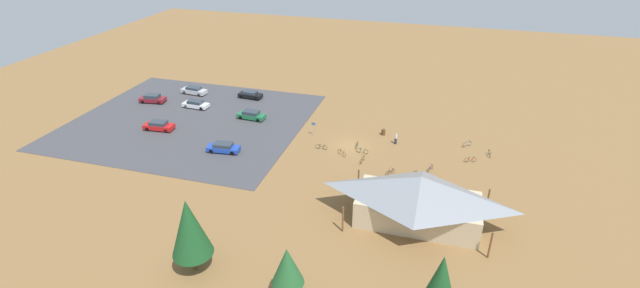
{
  "coord_description": "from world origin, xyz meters",
  "views": [
    {
      "loc": [
        -12.05,
        57.34,
        30.93
      ],
      "look_at": [
        3.84,
        2.86,
        1.2
      ],
      "focal_mm": 25.69,
      "sensor_mm": 36.0,
      "label": 1
    }
  ],
  "objects": [
    {
      "name": "bicycle_blue_by_bin",
      "position": [
        -10.21,
        5.68,
        0.35
      ],
      "size": [
        1.63,
        0.53,
        0.76
      ],
      "color": "black",
      "rests_on": "ground"
    },
    {
      "name": "visitor_at_bikes",
      "position": [
        -6.07,
        -2.5,
        0.91
      ],
      "size": [
        0.39,
        0.4,
        1.73
      ],
      "color": "#2D3347",
      "rests_on": "ground"
    },
    {
      "name": "lot_sign",
      "position": [
        6.24,
        -1.82,
        1.41
      ],
      "size": [
        0.56,
        0.08,
        2.2
      ],
      "color": "#99999E",
      "rests_on": "ground"
    },
    {
      "name": "car_maroon_second_row",
      "position": [
        37.15,
        -6.23,
        0.77
      ],
      "size": [
        4.62,
        2.45,
        1.47
      ],
      "color": "maroon",
      "rests_on": "parking_lot_asphalt"
    },
    {
      "name": "bicycle_black_yard_right",
      "position": [
        -6.59,
        6.27,
        0.35
      ],
      "size": [
        1.01,
        1.36,
        0.81
      ],
      "color": "black",
      "rests_on": "ground"
    },
    {
      "name": "bicycle_silver_near_sign",
      "position": [
        -19.06,
        -2.49,
        0.39
      ],
      "size": [
        0.48,
        1.7,
        0.85
      ],
      "color": "black",
      "rests_on": "ground"
    },
    {
      "name": "pine_east",
      "position": [
        8.7,
        28.7,
        4.89
      ],
      "size": [
        3.84,
        3.84,
        7.86
      ],
      "color": "brown",
      "rests_on": "ground"
    },
    {
      "name": "pine_far_east",
      "position": [
        -1.28,
        30.16,
        4.12
      ],
      "size": [
        2.82,
        2.82,
        5.99
      ],
      "color": "brown",
      "rests_on": "ground"
    },
    {
      "name": "trash_bin",
      "position": [
        -3.87,
        -4.92,
        0.45
      ],
      "size": [
        0.6,
        0.6,
        0.9
      ],
      "primitive_type": "cylinder",
      "color": "brown",
      "rests_on": "ground"
    },
    {
      "name": "car_green_by_curb",
      "position": [
        17.61,
        -4.58,
        0.75
      ],
      "size": [
        4.65,
        2.05,
        1.42
      ],
      "color": "#1E6B3D",
      "rests_on": "parking_lot_asphalt"
    },
    {
      "name": "bicycle_teal_edge_south",
      "position": [
        -0.87,
        0.12,
        0.35
      ],
      "size": [
        0.48,
        1.66,
        0.77
      ],
      "color": "black",
      "rests_on": "ground"
    },
    {
      "name": "bicycle_red_mid_cluster",
      "position": [
        -16.5,
        0.06,
        0.37
      ],
      "size": [
        1.62,
        0.73,
        0.86
      ],
      "color": "black",
      "rests_on": "ground"
    },
    {
      "name": "bicycle_purple_back_row",
      "position": [
        -11.48,
        3.9,
        0.35
      ],
      "size": [
        0.73,
        1.63,
        0.74
      ],
      "color": "black",
      "rests_on": "ground"
    },
    {
      "name": "parking_lot_asphalt",
      "position": [
        26.98,
        -1.31,
        0.03
      ],
      "size": [
        36.52,
        32.31,
        0.05
      ],
      "primitive_type": "cube",
      "color": "#424247",
      "rests_on": "ground"
    },
    {
      "name": "bicycle_white_yard_front",
      "position": [
        -16.06,
        -4.5,
        0.37
      ],
      "size": [
        1.26,
        1.21,
        0.87
      ],
      "color": "black",
      "rests_on": "ground"
    },
    {
      "name": "car_black_inner_stall",
      "position": [
        21.48,
        -12.9,
        0.71
      ],
      "size": [
        4.32,
        2.01,
        1.31
      ],
      "color": "black",
      "rests_on": "parking_lot_asphalt"
    },
    {
      "name": "car_blue_aisle_side",
      "position": [
        16.82,
        6.8,
        0.73
      ],
      "size": [
        4.69,
        2.21,
        1.36
      ],
      "color": "#1E42B2",
      "rests_on": "parking_lot_asphalt"
    },
    {
      "name": "bicycle_black_yard_center",
      "position": [
        3.86,
        2.1,
        0.36
      ],
      "size": [
        1.74,
        0.48,
        0.78
      ],
      "color": "black",
      "rests_on": "ground"
    },
    {
      "name": "bike_pavilion",
      "position": [
        -10.84,
        15.34,
        3.19
      ],
      "size": [
        15.07,
        8.16,
        5.76
      ],
      "color": "#C6B28E",
      "rests_on": "ground"
    },
    {
      "name": "bicycle_green_lone_west",
      "position": [
        -1.98,
        1.68,
        0.38
      ],
      "size": [
        1.79,
        0.48,
        0.89
      ],
      "color": "black",
      "rests_on": "ground"
    },
    {
      "name": "bicycle_yellow_trailside",
      "position": [
        -2.51,
        4.12,
        0.38
      ],
      "size": [
        0.48,
        1.76,
        0.88
      ],
      "color": "black",
      "rests_on": "ground"
    },
    {
      "name": "car_white_mid_lot",
      "position": [
        28.64,
        -6.19,
        0.72
      ],
      "size": [
        4.53,
        1.91,
        1.35
      ],
      "color": "white",
      "rests_on": "parking_lot_asphalt"
    },
    {
      "name": "car_silver_near_entry",
      "position": [
        32.24,
        -11.86,
        0.74
      ],
      "size": [
        4.8,
        2.16,
        1.38
      ],
      "color": "#BCBCC1",
      "rests_on": "parking_lot_asphalt"
    },
    {
      "name": "pine_far_west",
      "position": [
        -13.7,
        28.27,
        4.44
      ],
      "size": [
        2.48,
        2.48,
        6.69
      ],
      "color": "brown",
      "rests_on": "ground"
    },
    {
      "name": "bicycle_orange_near_porch",
      "position": [
        0.64,
        3.05,
        0.38
      ],
      "size": [
        1.41,
        1.18,
        0.85
      ],
      "color": "black",
      "rests_on": "ground"
    },
    {
      "name": "ground",
      "position": [
        0.0,
        0.0,
        0.0
      ],
      "size": [
        160.0,
        160.0,
        0.0
      ],
      "primitive_type": "plane",
      "color": "olive",
      "rests_on": "ground"
    },
    {
      "name": "car_red_end_stall",
      "position": [
        29.67,
        3.13,
        0.76
      ],
      "size": [
        4.7,
        2.2,
        1.42
      ],
      "color": "red",
      "rests_on": "parking_lot_asphalt"
    }
  ]
}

